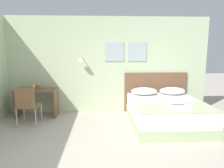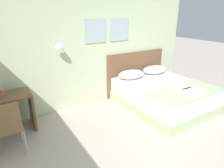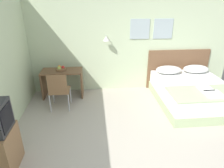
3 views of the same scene
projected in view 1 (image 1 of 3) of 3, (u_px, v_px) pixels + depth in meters
wall_back at (102, 65)px, 5.58m from camera, size 5.95×0.31×2.65m
bed at (166, 113)px, 4.76m from camera, size 1.65×1.99×0.55m
headboard at (155, 92)px, 5.72m from camera, size 1.77×0.06×1.12m
pillow_left at (144, 91)px, 5.39m from camera, size 0.70×0.46×0.20m
pillow_right at (172, 91)px, 5.42m from camera, size 0.70×0.46×0.20m
throw_blanket at (175, 108)px, 4.14m from camera, size 1.61×0.80×0.02m
folded_towel_near_foot at (175, 104)px, 4.28m from camera, size 0.26×0.34×0.06m
folded_towel_mid_bed at (182, 108)px, 4.00m from camera, size 0.33×0.30×0.06m
desk at (37, 98)px, 5.27m from camera, size 1.04×0.53×0.73m
desk_chair at (27, 104)px, 4.55m from camera, size 0.46×0.46×0.92m
fruit_bowl at (35, 88)px, 5.24m from camera, size 0.28×0.28×0.12m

